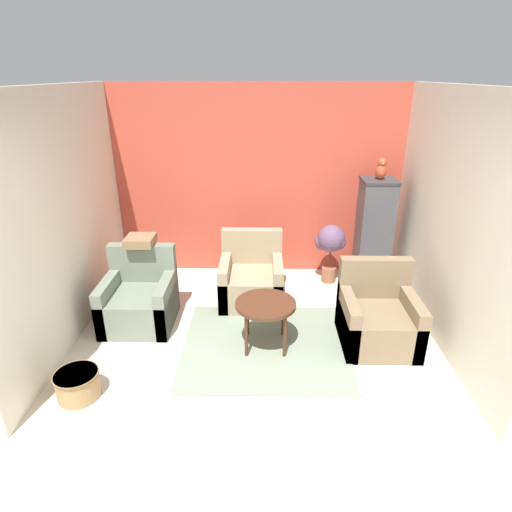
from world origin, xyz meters
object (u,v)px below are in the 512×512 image
(parrot, at_px, (381,169))
(potted_plant, at_px, (331,243))
(armchair_left, at_px, (140,301))
(armchair_right, at_px, (377,319))
(armchair_middle, at_px, (251,280))
(coffee_table, at_px, (266,307))
(birdcage, at_px, (373,235))
(wicker_basket, at_px, (78,384))

(parrot, bearing_deg, potted_plant, 177.57)
(armchair_left, xyz_separation_m, armchair_right, (2.67, -0.36, 0.00))
(armchair_middle, bearing_deg, armchair_right, -33.36)
(armchair_middle, xyz_separation_m, potted_plant, (1.07, 0.56, 0.29))
(potted_plant, bearing_deg, armchair_left, -154.69)
(armchair_right, xyz_separation_m, parrot, (0.25, 1.44, 1.31))
(coffee_table, xyz_separation_m, armchair_right, (1.20, 0.11, -0.19))
(armchair_middle, bearing_deg, birdcage, 18.13)
(armchair_middle, bearing_deg, parrot, 18.21)
(birdcage, bearing_deg, wicker_basket, -143.14)
(potted_plant, bearing_deg, parrot, -2.43)
(armchair_right, xyz_separation_m, wicker_basket, (-2.90, -0.92, -0.14))
(armchair_left, xyz_separation_m, birdcage, (2.91, 1.09, 0.43))
(birdcage, distance_m, wicker_basket, 3.98)
(birdcage, bearing_deg, armchair_right, -99.74)
(armchair_left, relative_size, parrot, 3.10)
(birdcage, xyz_separation_m, wicker_basket, (-3.15, -2.36, -0.57))
(parrot, bearing_deg, armchair_right, -99.73)
(parrot, bearing_deg, armchair_left, -159.52)
(birdcage, height_order, parrot, parrot)
(armchair_left, height_order, armchair_middle, same)
(armchair_left, xyz_separation_m, armchair_middle, (1.28, 0.55, 0.00))
(armchair_middle, height_order, birdcage, birdcage)
(birdcage, bearing_deg, armchair_middle, -161.87)
(parrot, height_order, wicker_basket, parrot)
(armchair_right, relative_size, potted_plant, 1.05)
(armchair_left, bearing_deg, wicker_basket, -100.47)
(armchair_right, distance_m, birdcage, 1.52)
(armchair_left, height_order, potted_plant, armchair_left)
(parrot, relative_size, potted_plant, 0.34)
(birdcage, height_order, potted_plant, birdcage)
(coffee_table, bearing_deg, armchair_middle, 99.83)
(armchair_right, height_order, birdcage, birdcage)
(armchair_right, xyz_separation_m, armchair_middle, (-1.38, 0.91, 0.00))
(coffee_table, xyz_separation_m, birdcage, (1.45, 1.55, 0.23))
(parrot, height_order, potted_plant, parrot)
(armchair_right, bearing_deg, coffee_table, -175.01)
(armchair_left, relative_size, potted_plant, 1.05)
(armchair_middle, bearing_deg, wicker_basket, -129.76)
(armchair_middle, xyz_separation_m, birdcage, (1.63, 0.53, 0.43))
(parrot, bearing_deg, armchair_middle, -161.79)
(wicker_basket, bearing_deg, birdcage, 36.86)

